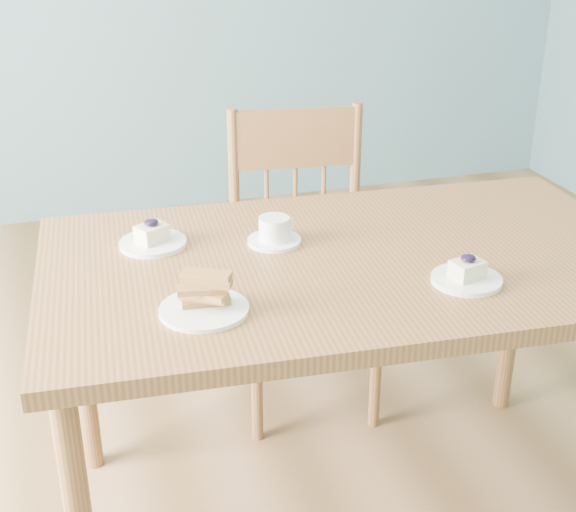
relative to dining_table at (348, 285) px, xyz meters
The scene contains 7 objects.
room 0.66m from the dining_table, 166.21° to the left, with size 5.01×5.01×2.71m.
dining_table is the anchor object (origin of this frame).
dining_chair 0.65m from the dining_table, 82.70° to the left, with size 0.51×0.49×1.01m.
cheesecake_plate_near 0.32m from the dining_table, 45.82° to the right, with size 0.17×0.17×0.07m.
cheesecake_plate_far 0.52m from the dining_table, 155.84° to the left, with size 0.17×0.17×0.07m.
coffee_cup 0.23m from the dining_table, 139.38° to the left, with size 0.14×0.14×0.07m.
biscotti_plate 0.46m from the dining_table, 156.34° to the right, with size 0.20×0.20×0.09m.
Camera 1 is at (-0.43, -1.76, 1.67)m, focal length 50.00 mm.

